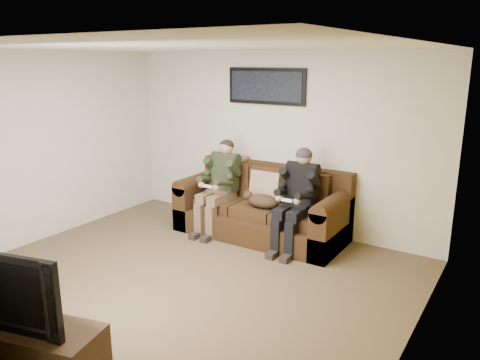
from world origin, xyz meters
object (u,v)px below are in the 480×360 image
Objects in this scene: person_right at (297,193)px; tv_stand at (18,347)px; sofa at (264,209)px; framed_poster at (266,86)px; person_left at (220,180)px; television at (10,285)px; cat at (262,201)px.

person_right reaches higher than tv_stand.
sofa is 1.93× the size of framed_poster.
tv_stand is (-0.11, -3.79, -0.15)m from sofa.
sofa is 0.76m from person_left.
television is (0.00, 0.00, 0.55)m from tv_stand.
person_right reaches higher than television.
person_left is 1.20× the size of television.
sofa is at bearing 161.99° from person_right.
framed_poster reaches higher than person_right.
television reaches higher than sofa.
person_left is 2.03× the size of cat.
framed_poster is (0.42, 0.58, 1.34)m from person_left.
person_left is 1.52m from framed_poster.
person_right is 1.08× the size of framed_poster.
television is at bearing -81.87° from person_left.
television is (-0.11, -3.79, 0.40)m from sofa.
sofa is at bearing 74.67° from television.
person_left is at bearing 84.49° from tv_stand.
person_right is 0.93× the size of tv_stand.
person_right is at bearing 4.12° from cat.
person_left is 0.75m from cat.
sofa is at bearing 18.04° from person_left.
sofa is 3.67× the size of cat.
framed_poster is at bearing 144.73° from person_right.
tv_stand is at bearing -91.69° from sofa.
person_right is at bearing -35.27° from framed_poster.
cat is at bearing -2.93° from person_left.
framed_poster is 1.12× the size of television.
person_left is 0.99× the size of person_right.
television is at bearing -91.69° from sofa.
person_left is at bearing 84.49° from television.
cat is at bearing -175.88° from person_right.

